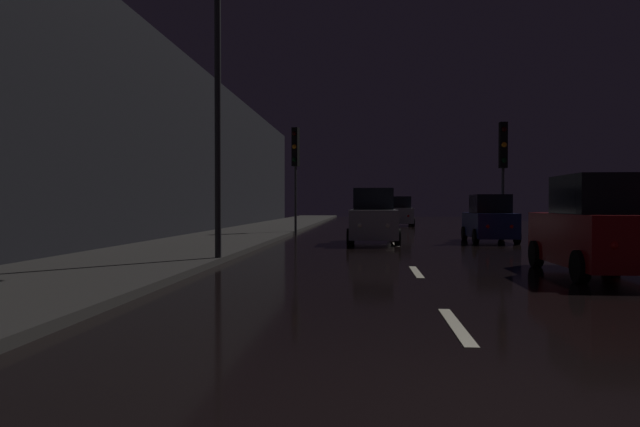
# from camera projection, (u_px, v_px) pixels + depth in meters

# --- Properties ---
(ground) EXTENTS (26.14, 84.00, 0.02)m
(ground) POSITION_uv_depth(u_px,v_px,m) (389.00, 235.00, 28.50)
(ground) COLOR black
(sidewalk_left) EXTENTS (4.40, 84.00, 0.15)m
(sidewalk_left) POSITION_uv_depth(u_px,v_px,m) (250.00, 233.00, 29.04)
(sidewalk_left) COLOR #33302D
(sidewalk_left) RESTS_ON ground
(building_facade_left) EXTENTS (0.80, 63.00, 8.15)m
(building_facade_left) POSITION_uv_depth(u_px,v_px,m) (176.00, 146.00, 25.70)
(building_facade_left) COLOR black
(building_facade_left) RESTS_ON ground
(lane_centerline) EXTENTS (0.16, 22.43, 0.01)m
(lane_centerline) POSITION_uv_depth(u_px,v_px,m) (401.00, 251.00, 18.51)
(lane_centerline) COLOR beige
(lane_centerline) RESTS_ON ground
(traffic_light_far_left) EXTENTS (0.37, 0.48, 5.26)m
(traffic_light_far_left) POSITION_uv_depth(u_px,v_px,m) (295.00, 156.00, 28.72)
(traffic_light_far_left) COLOR #38383A
(traffic_light_far_left) RESTS_ON ground
(traffic_light_far_right) EXTENTS (0.31, 0.46, 4.89)m
(traffic_light_far_right) POSITION_uv_depth(u_px,v_px,m) (503.00, 154.00, 24.16)
(traffic_light_far_right) COLOR #38383A
(traffic_light_far_right) RESTS_ON ground
(streetlamp_overhead) EXTENTS (1.70, 0.44, 7.00)m
(streetlamp_overhead) POSITION_uv_depth(u_px,v_px,m) (236.00, 76.00, 14.43)
(streetlamp_overhead) COLOR #2D2D30
(streetlamp_overhead) RESTS_ON ground
(car_approaching_headlights) EXTENTS (1.91, 4.14, 2.09)m
(car_approaching_headlights) POSITION_uv_depth(u_px,v_px,m) (373.00, 218.00, 22.23)
(car_approaching_headlights) COLOR #A5A8AD
(car_approaching_headlights) RESTS_ON ground
(car_parked_right_far) EXTENTS (1.71, 3.70, 1.87)m
(car_parked_right_far) POSITION_uv_depth(u_px,v_px,m) (489.00, 220.00, 23.05)
(car_parked_right_far) COLOR #141E51
(car_parked_right_far) RESTS_ON ground
(car_parked_right_near) EXTENTS (1.92, 4.16, 2.09)m
(car_parked_right_near) POSITION_uv_depth(u_px,v_px,m) (598.00, 229.00, 12.24)
(car_parked_right_near) COLOR maroon
(car_parked_right_near) RESTS_ON ground
(car_distant_taillights) EXTENTS (1.85, 4.01, 2.02)m
(car_distant_taillights) POSITION_uv_depth(u_px,v_px,m) (400.00, 212.00, 40.14)
(car_distant_taillights) COLOR #A5A8AD
(car_distant_taillights) RESTS_ON ground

